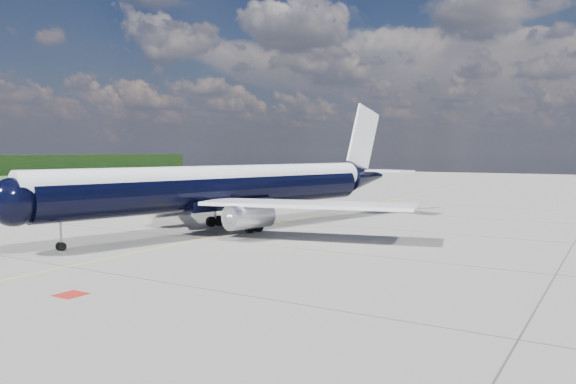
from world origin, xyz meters
name	(u,v)px	position (x,y,z in m)	size (l,w,h in m)	color
ground	(307,217)	(0.00, 30.00, 0.00)	(320.00, 320.00, 0.00)	gray
taxiway_centerline	(287,222)	(0.00, 25.00, 0.00)	(0.16, 160.00, 0.01)	yellow
red_marking	(71,295)	(6.80, -10.00, 0.00)	(1.60, 1.60, 0.01)	maroon
main_airliner	(233,187)	(-1.46, 16.52, 4.46)	(39.64, 49.06, 14.38)	black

